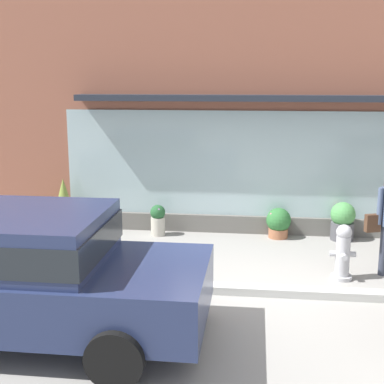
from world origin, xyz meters
name	(u,v)px	position (x,y,z in m)	size (l,w,h in m)	color
ground_plane	(248,288)	(0.00, 0.00, 0.00)	(60.00, 60.00, 0.00)	gray
curb_strip	(247,290)	(0.00, -0.20, 0.06)	(14.00, 0.24, 0.12)	#B2B2AD
storefront	(253,112)	(-0.01, 3.19, 2.44)	(14.00, 0.81, 5.00)	#935642
fire_hydrant	(343,252)	(1.46, 0.57, 0.44)	(0.40, 0.37, 0.89)	#B2B2B7
parked_car_navy	(14,267)	(-2.78, -1.84, 0.89)	(4.49, 2.11, 1.57)	navy
potted_plant_window_right	(158,219)	(-1.85, 2.58, 0.33)	(0.30, 0.30, 0.62)	#B7B2A3
potted_plant_window_center	(278,222)	(0.55, 2.71, 0.31)	(0.49, 0.49, 0.60)	#9E6042
potted_plant_near_hydrant	(64,207)	(-3.79, 2.57, 0.54)	(0.51, 0.51, 1.12)	#33473D
potted_plant_window_left	(343,221)	(1.79, 2.71, 0.39)	(0.48, 0.48, 0.75)	#4C4C51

